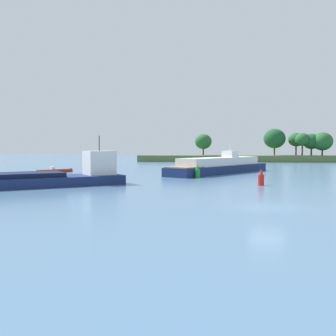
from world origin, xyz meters
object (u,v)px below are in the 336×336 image
at_px(white_riverboat, 220,166).
at_px(channel_buoy_red, 261,178).
at_px(fishing_skiff, 55,171).
at_px(channel_buoy_green, 197,172).

relative_size(white_riverboat, channel_buoy_red, 12.56).
bearing_deg(channel_buoy_red, fishing_skiff, 148.60).
distance_m(white_riverboat, channel_buoy_green, 10.92).
distance_m(white_riverboat, channel_buoy_red, 21.02).
bearing_deg(channel_buoy_red, channel_buoy_green, 126.36).
xyz_separation_m(white_riverboat, channel_buoy_green, (-3.41, -10.37, -0.41)).
bearing_deg(white_riverboat, channel_buoy_red, -78.67).
relative_size(white_riverboat, fishing_skiff, 4.41).
distance_m(fishing_skiff, channel_buoy_green, 26.52).
height_order(fishing_skiff, channel_buoy_green, channel_buoy_green).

